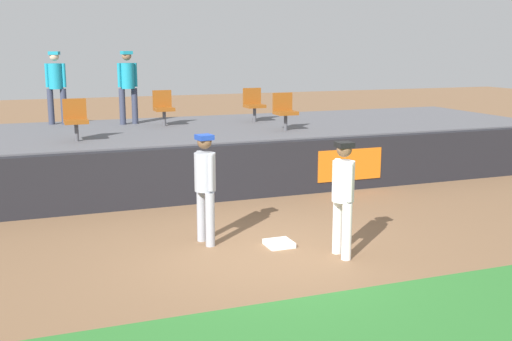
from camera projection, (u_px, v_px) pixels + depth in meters
The scene contains 12 objects.
ground_plane at pixel (266, 252), 9.34m from camera, with size 60.00×60.00×0.00m, color brown.
first_base at pixel (279, 244), 9.60m from camera, with size 0.40×0.40×0.08m, color white.
player_fielder_home at pixel (343, 191), 8.97m from camera, with size 0.33×0.53×1.69m.
player_runner_visitor at pixel (205, 181), 9.55m from camera, with size 0.37×0.47×1.71m.
field_wall at pixel (206, 174), 12.22m from camera, with size 18.00×0.26×1.11m.
bleacher_platform at pixel (174, 153), 14.57m from camera, with size 18.00×4.80×1.14m, color #59595E.
seat_front_right at pixel (284, 109), 14.14m from camera, with size 0.47×0.44×0.84m.
seat_back_right at pixel (254, 103), 15.76m from camera, with size 0.47×0.44×0.84m.
seat_front_left at pixel (76, 117), 12.55m from camera, with size 0.46×0.44×0.84m.
seat_back_center at pixel (163, 106), 14.96m from camera, with size 0.45×0.44×0.84m.
spectator_hooded at pixel (128, 82), 15.13m from camera, with size 0.49×0.39×1.76m.
spectator_capped at pixel (56, 82), 15.09m from camera, with size 0.47×0.42×1.76m.
Camera 1 is at (-3.30, -8.29, 3.03)m, focal length 43.83 mm.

